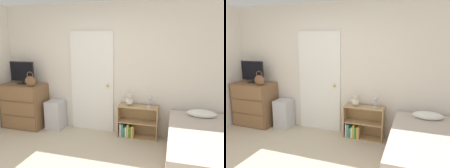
% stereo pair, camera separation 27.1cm
% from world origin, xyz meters
% --- Properties ---
extents(wall_back, '(10.00, 0.06, 2.55)m').
position_xyz_m(wall_back, '(0.00, 2.11, 1.27)').
color(wall_back, silver).
rests_on(wall_back, ground_plane).
extents(door_closed, '(0.89, 0.09, 2.01)m').
position_xyz_m(door_closed, '(-0.14, 2.06, 1.00)').
color(door_closed, white).
rests_on(door_closed, ground_plane).
extents(dresser, '(0.87, 0.51, 0.93)m').
position_xyz_m(dresser, '(-1.58, 1.81, 0.46)').
color(dresser, brown).
rests_on(dresser, ground_plane).
extents(tv, '(0.56, 0.16, 0.47)m').
position_xyz_m(tv, '(-1.61, 1.84, 1.17)').
color(tv, black).
rests_on(tv, dresser).
extents(handbag, '(0.24, 0.10, 0.30)m').
position_xyz_m(handbag, '(-1.28, 1.65, 1.04)').
color(handbag, brown).
rests_on(handbag, dresser).
extents(storage_bin, '(0.33, 0.35, 0.59)m').
position_xyz_m(storage_bin, '(-0.90, 1.89, 0.30)').
color(storage_bin, silver).
rests_on(storage_bin, ground_plane).
extents(bookshelf, '(0.75, 0.28, 0.62)m').
position_xyz_m(bookshelf, '(0.76, 1.93, 0.25)').
color(bookshelf, tan).
rests_on(bookshelf, ground_plane).
extents(teddy_bear, '(0.15, 0.15, 0.23)m').
position_xyz_m(teddy_bear, '(0.67, 1.92, 0.72)').
color(teddy_bear, beige).
rests_on(teddy_bear, bookshelf).
extents(desk_lamp, '(0.11, 0.11, 0.23)m').
position_xyz_m(desk_lamp, '(1.05, 1.89, 0.78)').
color(desk_lamp, '#B2B2B7').
rests_on(desk_lamp, bookshelf).
extents(bed, '(1.06, 1.89, 0.68)m').
position_xyz_m(bed, '(1.93, 1.13, 0.29)').
color(bed, '#996B47').
rests_on(bed, ground_plane).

